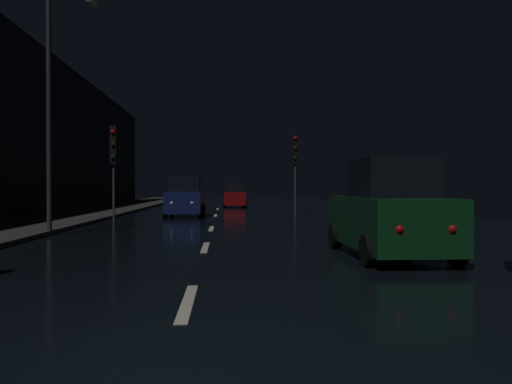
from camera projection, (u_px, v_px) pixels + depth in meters
The scene contains 10 objects.
ground at pixel (216, 215), 28.11m from camera, with size 26.92×84.00×0.02m, color black.
sidewalk_left at pixel (85, 214), 27.65m from camera, with size 4.40×84.00×0.15m, color #33302D.
building_facade_left at pixel (10, 123), 23.95m from camera, with size 0.80×63.00×9.32m, color black.
lane_centerline at pixel (212, 225), 20.06m from camera, with size 0.16×30.86×0.01m.
traffic_light_far_right at pixel (295, 155), 31.41m from camera, with size 0.33×0.47×4.94m.
traffic_light_far_left at pixel (114, 152), 24.43m from camera, with size 0.31×0.46×4.58m.
streetlamp_overhead at pixel (63, 76), 16.02m from camera, with size 1.70×0.44×7.82m.
car_approaching_headlights at pixel (185, 198), 26.33m from camera, with size 1.98×4.28×2.16m.
car_parked_right_near at pixel (389, 212), 11.09m from camera, with size 1.98×4.29×2.16m.
car_distant_taillights at pixel (235, 196), 38.47m from camera, with size 1.76×3.82×1.92m.
Camera 1 is at (0.49, -3.68, 1.54)m, focal length 34.90 mm.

